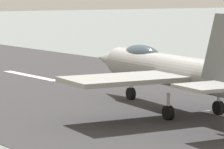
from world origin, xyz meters
name	(u,v)px	position (x,y,z in m)	size (l,w,h in m)	color
fighter_jet	(176,70)	(5.43, 1.55, 2.35)	(17.58, 13.98, 5.54)	#959695
crew_person	(154,69)	(16.87, -6.24, 0.85)	(0.61, 0.47, 1.70)	#1E2338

